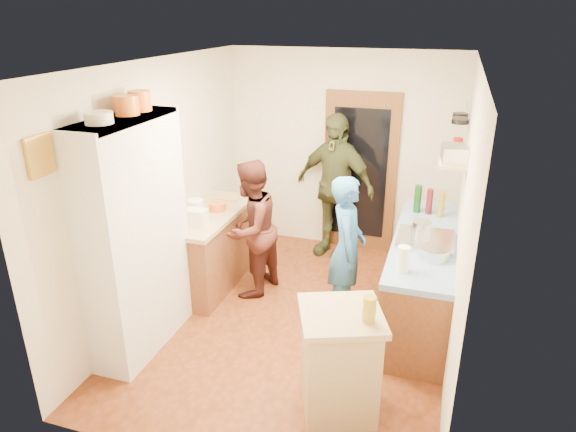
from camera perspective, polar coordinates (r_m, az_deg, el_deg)
The scene contains 44 objects.
floor at distance 5.51m, azimuth 1.02°, elevation -11.46°, with size 3.00×4.00×0.02m, color brown.
ceiling at distance 4.62m, azimuth 1.25°, elevation 16.79°, with size 3.00×4.00×0.02m, color silver.
wall_back at distance 6.78m, azimuth 6.06°, elevation 7.07°, with size 3.00×0.02×2.60m, color silver.
wall_front at distance 3.24m, azimuth -9.35°, elevation -10.59°, with size 3.00×0.02×2.60m, color silver.
wall_left at distance 5.52m, azimuth -14.10°, elevation 3.03°, with size 0.02×4.00×2.60m, color silver.
wall_right at distance 4.74m, azimuth 18.88°, elevation -0.63°, with size 0.02×4.00×2.60m, color silver.
door_frame at distance 6.77m, azimuth 7.98°, elevation 4.74°, with size 0.95×0.06×2.10m, color brown.
door_glass at distance 6.73m, azimuth 7.93°, elevation 4.66°, with size 0.70×0.02×1.70m, color black.
hutch_body at distance 4.86m, azimuth -16.59°, elevation -2.38°, with size 0.40×1.20×2.20m, color silver.
hutch_top_shelf at distance 4.54m, azimuth -18.07°, elevation 10.15°, with size 0.40×1.14×0.04m, color silver.
plate_stack at distance 4.31m, azimuth -20.28°, elevation 10.19°, with size 0.22×0.22×0.09m, color white.
orange_pot_a at distance 4.60m, azimuth -17.50°, elevation 11.65°, with size 0.20×0.20×0.16m, color orange.
orange_pot_b at distance 4.76m, azimuth -16.14°, elevation 12.19°, with size 0.20×0.20×0.17m, color orange.
left_counter_base at distance 6.06m, azimuth -8.64°, elevation -3.74°, with size 0.60×1.40×0.85m, color brown.
left_counter_top at distance 5.88m, azimuth -8.89°, elevation 0.22°, with size 0.64×1.44×0.05m, color tan.
toaster at distance 5.51m, azimuth -10.19°, elevation -0.13°, with size 0.23×0.15×0.17m, color white.
kettle at distance 5.71m, azimuth -10.20°, elevation 0.80°, with size 0.18×0.18×0.20m, color white.
orange_bowl at distance 5.90m, azimuth -7.84°, elevation 1.07°, with size 0.20×0.20×0.09m, color orange.
chopping_board at distance 6.26m, azimuth -6.82°, elevation 2.07°, with size 0.30×0.22×0.03m, color tan.
right_counter_base at distance 5.56m, azimuth 14.60°, elevation -6.77°, with size 0.60×2.20×0.84m, color brown.
right_counter_top at distance 5.37m, azimuth 15.05°, elevation -2.54°, with size 0.62×2.22×0.06m, color #185AB1.
hob at distance 5.24m, azimuth 15.02°, elevation -2.53°, with size 0.55×0.58×0.04m, color silver.
pot_on_hob at distance 5.31m, azimuth 14.65°, elevation -1.22°, with size 0.19×0.19×0.12m, color silver.
bottle_a at distance 5.93m, azimuth 14.21°, elevation 1.87°, with size 0.08×0.08×0.31m, color #143F14.
bottle_b at distance 5.92m, azimuth 15.44°, elevation 1.55°, with size 0.07×0.07×0.29m, color #591419.
bottle_c at distance 5.86m, azimuth 16.67°, elevation 1.25°, with size 0.07×0.07×0.29m, color olive.
paper_towel at distance 4.57m, azimuth 12.68°, elevation -4.70°, with size 0.11×0.11×0.24m, color white.
mixing_bowl at distance 4.90m, azimuth 15.95°, elevation -3.98°, with size 0.28×0.28×0.11m, color silver.
island_base at distance 4.22m, azimuth 5.70°, elevation -16.12°, with size 0.55×0.55×0.86m, color tan.
island_top at distance 3.96m, azimuth 5.95°, elevation -10.92°, with size 0.62×0.62×0.05m, color tan.
cutting_board at distance 3.99m, azimuth 5.11°, elevation -10.45°, with size 0.35×0.28×0.02m, color white.
oil_jar at distance 3.82m, azimuth 9.01°, elevation -10.17°, with size 0.10×0.10×0.20m, color #AD9E2D.
pan_rail at distance 6.02m, azimuth 19.32°, elevation 11.41°, with size 0.02×0.02×0.65m, color silver.
pan_hang_a at distance 5.87m, azimuth 18.58°, elevation 9.96°, with size 0.18×0.18×0.05m, color black.
pan_hang_b at distance 6.07m, azimuth 18.57°, elevation 10.13°, with size 0.16×0.16×0.05m, color black.
pan_hang_c at distance 6.26m, azimuth 18.60°, elevation 10.56°, with size 0.17×0.17×0.05m, color black.
wall_shelf at distance 5.04m, azimuth 17.86°, elevation 5.63°, with size 0.26×0.42×0.03m, color tan.
radio at distance 5.02m, azimuth 17.98°, elevation 6.62°, with size 0.22×0.30×0.15m, color silver.
ext_bracket at distance 6.31m, azimuth 18.73°, elevation 6.33°, with size 0.06×0.10×0.04m, color black.
fire_extinguisher at distance 6.30m, azimuth 18.24°, elevation 6.83°, with size 0.11×0.11×0.32m, color red.
picture_frame at distance 4.12m, azimuth -25.86°, elevation 6.04°, with size 0.03×0.25×0.30m, color gold.
person_hob at distance 5.23m, azimuth 6.88°, elevation -3.77°, with size 0.56×0.37×1.54m, color #2B65A6.
person_left at distance 5.69m, azimuth -3.71°, elevation -1.37°, with size 0.76×0.59×1.56m, color #461F19.
person_back at distance 6.56m, azimuth 5.26°, elevation 3.29°, with size 1.10×0.46×1.88m, color #3D4324.
Camera 1 is at (1.31, -4.41, 3.02)m, focal length 32.00 mm.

